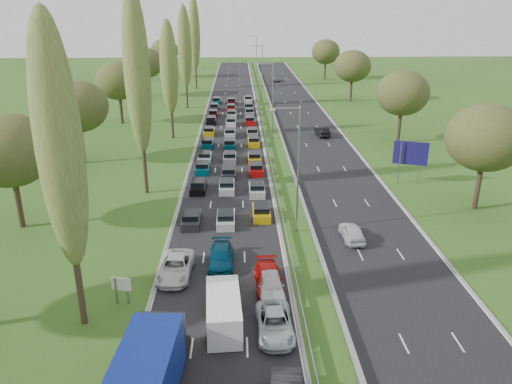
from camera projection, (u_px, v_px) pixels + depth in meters
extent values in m
plane|color=#305019|center=(271.00, 136.00, 82.11)|extent=(260.00, 260.00, 0.00)
cube|color=black|center=(231.00, 132.00, 84.22)|extent=(10.50, 215.00, 0.04)
cube|color=black|center=(310.00, 132.00, 84.67)|extent=(10.50, 215.00, 0.04)
cube|color=gray|center=(264.00, 129.00, 84.21)|extent=(0.06, 215.00, 0.32)
cube|color=gray|center=(277.00, 129.00, 84.29)|extent=(0.06, 215.00, 0.32)
cylinder|color=gray|center=(298.00, 172.00, 45.39)|extent=(0.18, 0.18, 12.00)
cylinder|color=gray|center=(273.00, 101.00, 78.12)|extent=(0.18, 0.18, 12.00)
cylinder|color=gray|center=(262.00, 73.00, 110.85)|extent=(0.18, 0.18, 12.00)
cylinder|color=gray|center=(256.00, 57.00, 143.57)|extent=(0.18, 0.18, 12.00)
cylinder|color=#2D2116|center=(78.00, 276.00, 32.62)|extent=(0.44, 0.44, 7.20)
ellipsoid|color=#4F6029|center=(59.00, 146.00, 29.52)|extent=(2.80, 2.80, 16.00)
cylinder|color=#2D2116|center=(144.00, 160.00, 55.87)|extent=(0.44, 0.44, 7.92)
ellipsoid|color=#4F6029|center=(137.00, 72.00, 52.45)|extent=(2.80, 2.80, 17.60)
cylinder|color=#2D2116|center=(172.00, 118.00, 79.50)|extent=(0.44, 0.44, 6.48)
ellipsoid|color=#4F6029|center=(169.00, 67.00, 76.70)|extent=(2.80, 2.80, 14.40)
cylinder|color=#2D2116|center=(187.00, 91.00, 102.75)|extent=(0.44, 0.44, 7.20)
ellipsoid|color=#4F6029|center=(185.00, 46.00, 99.64)|extent=(2.80, 2.80, 16.00)
cylinder|color=#2D2116|center=(196.00, 73.00, 126.00)|extent=(0.44, 0.44, 7.92)
ellipsoid|color=#4F6029|center=(194.00, 33.00, 122.58)|extent=(2.80, 2.80, 17.60)
cylinder|color=#2D2116|center=(19.00, 204.00, 47.65)|extent=(0.56, 0.56, 4.84)
ellipsoid|color=#38471E|center=(9.00, 150.00, 45.79)|extent=(8.00, 8.00, 6.80)
cylinder|color=#2D2116|center=(82.00, 145.00, 67.29)|extent=(0.56, 0.56, 4.84)
ellipsoid|color=#38471E|center=(78.00, 106.00, 65.42)|extent=(8.00, 8.00, 6.80)
cylinder|color=#2D2116|center=(121.00, 110.00, 89.73)|extent=(0.56, 0.56, 4.84)
ellipsoid|color=#38471E|center=(118.00, 80.00, 87.86)|extent=(8.00, 8.00, 6.80)
cylinder|color=#2D2116|center=(147.00, 86.00, 115.91)|extent=(0.56, 0.56, 4.84)
ellipsoid|color=#38471E|center=(146.00, 63.00, 114.05)|extent=(8.00, 8.00, 6.80)
cylinder|color=#2D2116|center=(166.00, 69.00, 145.83)|extent=(0.56, 0.56, 4.84)
ellipsoid|color=#38471E|center=(165.00, 51.00, 143.97)|extent=(8.00, 8.00, 6.80)
cylinder|color=#2D2116|center=(478.00, 187.00, 51.98)|extent=(0.56, 0.56, 4.84)
ellipsoid|color=#38471E|center=(486.00, 138.00, 50.11)|extent=(8.00, 8.00, 6.80)
cylinder|color=#2D2116|center=(399.00, 127.00, 77.22)|extent=(0.56, 0.56, 4.84)
ellipsoid|color=#38471E|center=(403.00, 93.00, 75.36)|extent=(8.00, 8.00, 6.80)
cylinder|color=#2D2116|center=(351.00, 91.00, 109.95)|extent=(0.56, 0.56, 4.84)
ellipsoid|color=#38471E|center=(353.00, 66.00, 108.09)|extent=(8.00, 8.00, 6.80)
cylinder|color=#2D2116|center=(325.00, 71.00, 142.68)|extent=(0.56, 0.56, 4.84)
ellipsoid|color=#38471E|center=(326.00, 52.00, 140.81)|extent=(8.00, 8.00, 6.80)
cube|color=black|center=(192.00, 220.00, 48.86)|extent=(1.75, 4.00, 0.80)
cube|color=black|center=(198.00, 187.00, 57.70)|extent=(1.75, 4.00, 0.80)
cube|color=#053F4C|center=(203.00, 169.00, 64.18)|extent=(1.75, 4.00, 0.80)
cube|color=#B2B7BC|center=(205.00, 158.00, 68.54)|extent=(1.75, 4.00, 0.80)
cube|color=#053F4C|center=(207.00, 144.00, 75.36)|extent=(1.75, 4.00, 0.80)
cube|color=#BF990C|center=(209.00, 132.00, 82.39)|extent=(1.75, 4.00, 0.80)
cube|color=black|center=(211.00, 121.00, 90.13)|extent=(1.75, 4.00, 0.80)
cube|color=#590F14|center=(213.00, 114.00, 95.70)|extent=(1.75, 4.00, 0.80)
cube|color=black|center=(214.00, 108.00, 101.87)|extent=(1.75, 4.00, 0.80)
cube|color=#053F4C|center=(216.00, 101.00, 108.54)|extent=(1.75, 4.00, 0.80)
cube|color=#B2B7BC|center=(226.00, 220.00, 48.90)|extent=(1.75, 4.00, 0.80)
cube|color=#B2B7BC|center=(227.00, 187.00, 57.65)|extent=(1.75, 4.00, 0.80)
cube|color=black|center=(229.00, 174.00, 62.21)|extent=(1.75, 4.00, 0.80)
cube|color=slate|center=(230.00, 158.00, 68.47)|extent=(1.75, 4.00, 0.80)
cube|color=#053F4C|center=(230.00, 145.00, 74.98)|extent=(1.75, 4.00, 0.80)
cube|color=#B2B7BC|center=(230.00, 134.00, 81.30)|extent=(1.75, 4.00, 0.80)
cube|color=silver|center=(231.00, 123.00, 88.99)|extent=(1.75, 4.00, 0.80)
cube|color=silver|center=(232.00, 115.00, 95.32)|extent=(1.75, 4.00, 0.80)
cube|color=#A50C0A|center=(231.00, 109.00, 100.96)|extent=(1.75, 4.00, 0.80)
cube|color=#590F14|center=(231.00, 102.00, 107.65)|extent=(1.75, 4.00, 0.80)
cube|color=#BF990C|center=(261.00, 213.00, 50.55)|extent=(1.75, 4.00, 0.80)
cube|color=#B2B7BC|center=(257.00, 190.00, 56.72)|extent=(1.75, 4.00, 0.80)
cube|color=#A50C0A|center=(256.00, 170.00, 63.75)|extent=(1.75, 4.00, 0.80)
cube|color=#BF990C|center=(254.00, 159.00, 68.37)|extent=(1.75, 4.00, 0.80)
cube|color=#BF990C|center=(254.00, 142.00, 76.33)|extent=(1.75, 4.00, 0.80)
cube|color=slate|center=(252.00, 134.00, 81.58)|extent=(1.75, 4.00, 0.80)
cube|color=#A50C0A|center=(250.00, 121.00, 89.98)|extent=(1.75, 4.00, 0.80)
cube|color=slate|center=(249.00, 113.00, 97.17)|extent=(1.75, 4.00, 0.80)
cube|color=#053F4C|center=(249.00, 108.00, 102.04)|extent=(1.75, 4.00, 0.80)
cube|color=silver|center=(248.00, 100.00, 110.13)|extent=(1.75, 4.00, 0.80)
imported|color=silver|center=(176.00, 267.00, 39.48)|extent=(2.84, 5.64, 1.53)
imported|color=#05344B|center=(221.00, 257.00, 41.11)|extent=(2.03, 4.98, 1.44)
imported|color=#A6ADB0|center=(275.00, 324.00, 32.57)|extent=(2.49, 5.13, 1.41)
imported|color=#AB0D0A|center=(269.00, 279.00, 37.85)|extent=(2.23, 5.13, 1.47)
imported|color=silver|center=(271.00, 284.00, 36.94)|extent=(2.11, 4.78, 1.60)
imported|color=silver|center=(352.00, 232.00, 45.58)|extent=(1.88, 4.41, 1.49)
imported|color=black|center=(322.00, 131.00, 81.61)|extent=(2.01, 4.80, 1.54)
imported|color=slate|center=(276.00, 79.00, 139.54)|extent=(2.27, 4.73, 1.30)
cube|color=navy|center=(144.00, 383.00, 24.69)|extent=(2.76, 7.51, 3.00)
cube|color=black|center=(160.00, 339.00, 29.74)|extent=(2.69, 2.43, 2.20)
cylinder|color=black|center=(161.00, 353.00, 30.13)|extent=(2.32, 1.00, 1.00)
cube|color=white|center=(224.00, 311.00, 33.08)|extent=(2.22, 5.56, 2.22)
cube|color=black|center=(225.00, 293.00, 35.40)|extent=(2.17, 0.89, 1.78)
cylinder|color=black|center=(211.00, 307.00, 34.99)|extent=(0.28, 0.76, 0.76)
cylinder|color=black|center=(238.00, 338.00, 31.72)|extent=(0.28, 0.76, 0.76)
cylinder|color=gray|center=(116.00, 291.00, 35.70)|extent=(0.16, 0.16, 2.10)
cylinder|color=gray|center=(127.00, 291.00, 35.73)|extent=(0.16, 0.16, 2.10)
cube|color=silver|center=(121.00, 284.00, 35.52)|extent=(1.48, 0.46, 1.00)
cylinder|color=gray|center=(400.00, 163.00, 59.20)|extent=(0.16, 0.16, 5.20)
cylinder|color=gray|center=(420.00, 163.00, 59.28)|extent=(0.16, 0.16, 5.20)
cube|color=#171353|center=(411.00, 153.00, 58.81)|extent=(3.82, 1.37, 2.80)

